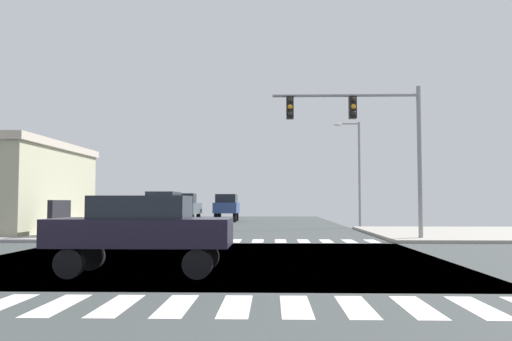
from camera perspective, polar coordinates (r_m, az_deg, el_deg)
name	(u,v)px	position (r m, az deg, el deg)	size (l,w,h in m)	color
ground	(211,260)	(16.52, -4.85, -9.44)	(90.00, 90.00, 0.05)	#3D4241
sidewalk_corner_ne	(485,233)	(30.48, 23.25, -6.18)	(12.00, 12.00, 0.14)	#A09B91
crosswalk_near	(146,305)	(9.42, -11.59, -13.91)	(13.50, 2.00, 0.01)	white
crosswalk_far	(224,241)	(23.78, -3.45, -7.49)	(13.50, 2.00, 0.01)	white
traffic_signal_mast	(363,126)	(24.50, 11.32, 4.64)	(6.66, 0.55, 6.91)	gray
street_lamp	(355,163)	(36.24, 10.53, 0.77)	(1.78, 0.32, 7.03)	gray
suv_nearside_1	(164,207)	(34.60, -9.79, -3.82)	(1.96, 4.60, 2.34)	black
pickup_farside_1	(185,207)	(42.85, -7.57, -3.86)	(2.00, 5.10, 2.35)	black
sedan_crossing_1	(141,228)	(13.21, -12.12, -5.96)	(4.30, 1.80, 1.88)	black
suv_queued_2	(227,205)	(46.19, -3.14, -3.72)	(1.96, 4.60, 2.34)	black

